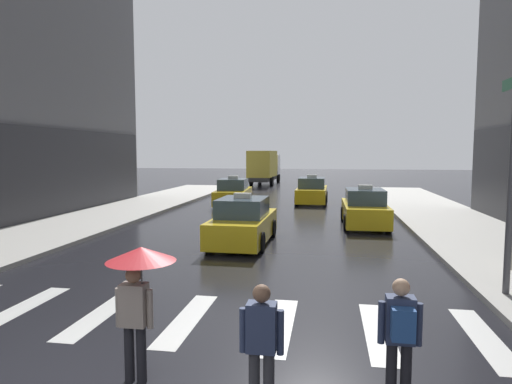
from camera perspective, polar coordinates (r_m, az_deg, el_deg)
crosswalk_markings at (r=9.05m, az=-8.82°, el=-15.84°), size 11.30×2.80×0.01m
taxi_lead at (r=15.78m, az=-1.67°, el=-4.00°), size 1.98×4.57×1.80m
taxi_second at (r=20.11m, az=13.79°, el=-2.16°), size 1.98×4.56×1.80m
taxi_third at (r=26.94m, az=-2.93°, el=-0.19°), size 2.12×4.63×1.80m
taxi_fourth at (r=28.36m, az=7.20°, el=0.04°), size 1.98×4.56×1.80m
box_truck at (r=44.04m, az=1.06°, el=3.37°), size 2.45×7.60×3.35m
pedestrian_with_umbrella at (r=6.44m, az=-14.86°, el=-10.53°), size 0.96×0.96×1.94m
pedestrian_with_backpack at (r=6.15m, az=18.07°, el=-16.75°), size 0.55×0.43×1.65m
pedestrian_plain_coat at (r=5.69m, az=0.72°, el=-18.68°), size 0.55×0.24×1.65m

